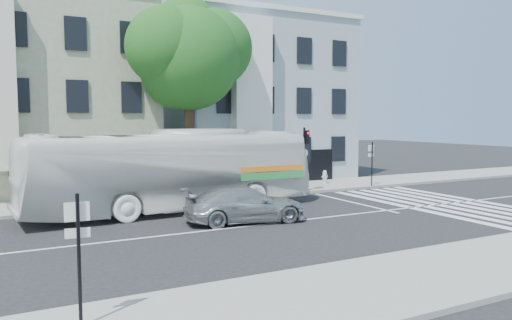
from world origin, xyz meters
TOP-DOWN VIEW (x-y plane):
  - ground at (0.00, 0.00)m, footprint 120.00×120.00m
  - sidewalk_far at (0.00, 8.00)m, footprint 80.00×4.00m
  - sidewalk_near at (0.00, -8.00)m, footprint 80.00×4.00m
  - building_left at (-7.00, 15.00)m, footprint 12.00×10.00m
  - building_right at (7.00, 15.00)m, footprint 12.00×10.00m
  - street_tree at (0.06, 8.74)m, footprint 7.30×5.90m
  - bus at (-2.32, 4.55)m, footprint 4.15×13.70m
  - sedan at (-0.48, 0.77)m, footprint 2.78×5.29m
  - hedge at (-4.11, 6.65)m, footprint 8.51×2.37m
  - traffic_signal at (5.87, 5.94)m, footprint 0.38×0.51m
  - fire_hydrant at (9.00, 8.40)m, footprint 0.48×0.29m
  - near_sign_pole at (-8.17, -7.24)m, footprint 0.48×0.18m
  - far_sign_pole at (10.86, 6.14)m, footprint 0.48×0.19m

SIDE VIEW (x-z plane):
  - ground at x=0.00m, z-range 0.00..0.00m
  - sidewalk_far at x=0.00m, z-range 0.00..0.15m
  - sidewalk_near at x=0.00m, z-range 0.00..0.15m
  - hedge at x=-4.11m, z-range 0.15..0.85m
  - fire_hydrant at x=9.00m, z-range 0.16..0.99m
  - sedan at x=-0.48m, z-range 0.00..1.46m
  - near_sign_pole at x=-8.17m, z-range 0.49..3.15m
  - far_sign_pole at x=10.86m, z-range 0.50..3.18m
  - bus at x=-2.32m, z-range 0.00..3.76m
  - traffic_signal at x=5.87m, z-range 0.55..4.31m
  - building_left at x=-7.00m, z-range 0.00..11.00m
  - building_right at x=7.00m, z-range 0.00..11.00m
  - street_tree at x=0.06m, z-range 2.28..13.38m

